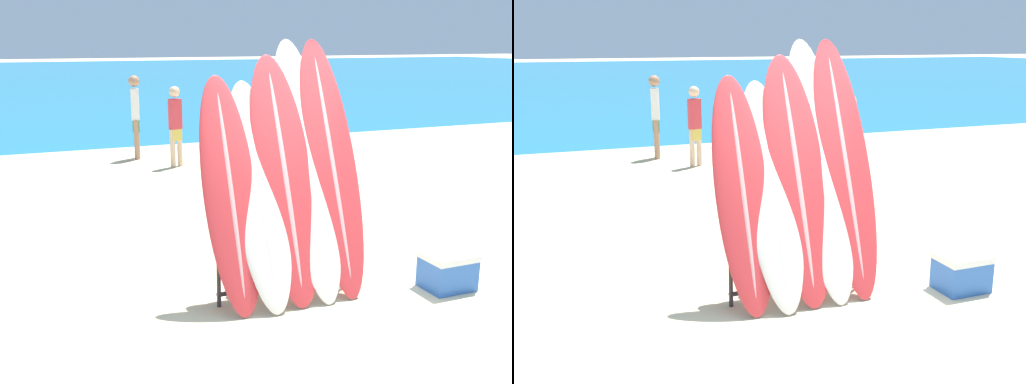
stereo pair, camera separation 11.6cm
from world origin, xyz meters
TOP-DOWN VIEW (x-y plane):
  - ground_plane at (0.00, 0.00)m, footprint 160.00×160.00m
  - ocean_water at (0.00, 38.55)m, footprint 120.00×60.00m
  - surfboard_rack at (-0.38, 0.66)m, footprint 1.45×0.04m
  - surfboard_slot_0 at (-0.94, 0.71)m, footprint 0.52×0.87m
  - surfboard_slot_1 at (-0.65, 0.72)m, footprint 0.53×1.00m
  - surfboard_slot_2 at (-0.37, 0.76)m, footprint 0.60×1.00m
  - surfboard_slot_3 at (-0.11, 0.81)m, footprint 0.55×1.13m
  - surfboard_slot_4 at (0.16, 0.80)m, footprint 0.54×1.07m
  - person_near_water at (1.33, 5.46)m, footprint 0.26×0.21m
  - person_mid_beach at (0.22, 7.09)m, footprint 0.26×0.21m
  - person_far_left at (-0.34, 8.19)m, footprint 0.23×0.29m
  - person_far_right at (1.53, 3.27)m, footprint 0.29×0.23m
  - cooler_box at (1.19, 0.20)m, footprint 0.50×0.39m

SIDE VIEW (x-z plane):
  - ground_plane at x=0.00m, z-range 0.00..0.00m
  - ocean_water at x=0.00m, z-range 0.00..0.01m
  - cooler_box at x=1.19m, z-range 0.00..0.38m
  - surfboard_rack at x=-0.38m, z-range 0.03..0.88m
  - person_near_water at x=1.33m, z-range 0.07..1.60m
  - person_mid_beach at x=0.22m, z-range 0.07..1.65m
  - person_far_right at x=1.53m, z-range 0.08..1.78m
  - person_far_left at x=-0.34m, z-range 0.08..1.82m
  - surfboard_slot_1 at x=-0.65m, z-range 0.00..2.08m
  - surfboard_slot_0 at x=-0.94m, z-range 0.00..2.14m
  - surfboard_slot_2 at x=-0.37m, z-range 0.00..2.32m
  - surfboard_slot_3 at x=-0.11m, z-range 0.00..2.47m
  - surfboard_slot_4 at x=0.16m, z-range 0.00..2.47m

